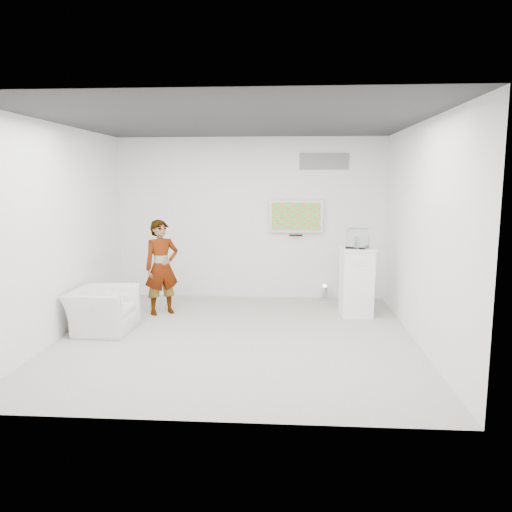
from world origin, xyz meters
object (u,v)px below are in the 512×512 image
at_px(armchair, 103,310).
at_px(person, 162,267).
at_px(tv, 296,216).
at_px(floor_uplight, 325,292).
at_px(pedestal, 356,282).

bearing_deg(armchair, person, -30.81).
bearing_deg(tv, armchair, -141.72).
height_order(armchair, floor_uplight, armchair).
distance_m(tv, person, 2.67).
height_order(tv, armchair, tv).
bearing_deg(floor_uplight, pedestal, -67.27).
bearing_deg(person, floor_uplight, -10.08).
xyz_separation_m(person, pedestal, (3.21, 0.11, -0.22)).
relative_size(tv, armchair, 1.03).
bearing_deg(pedestal, person, -178.11).
bearing_deg(armchair, pedestal, -72.38).
height_order(tv, pedestal, tv).
bearing_deg(tv, person, -150.61).
height_order(person, floor_uplight, person).
xyz_separation_m(armchair, floor_uplight, (3.41, 2.16, -0.18)).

